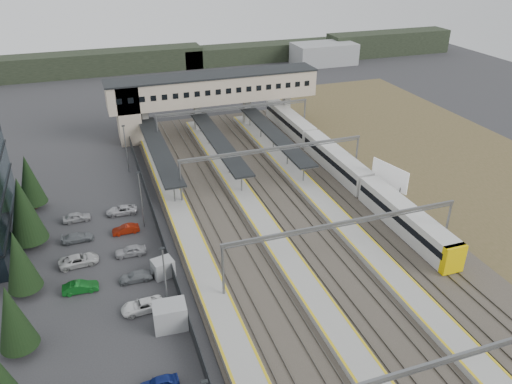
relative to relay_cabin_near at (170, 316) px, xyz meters
name	(u,v)px	position (x,y,z in m)	size (l,w,h in m)	color
ground	(222,256)	(8.14, 10.11, -1.36)	(220.00, 220.00, 0.00)	#2B2B2D
conifer_row	(16,279)	(-13.86, 6.25, 3.47)	(4.42, 49.82, 9.50)	black
car_park	(113,304)	(-5.21, 4.66, -0.76)	(10.59, 44.71, 1.29)	#B5B6BB
lampposts	(151,232)	(0.14, 11.36, 2.97)	(0.50, 53.25, 8.07)	slate
fence	(161,237)	(1.64, 15.11, -0.36)	(0.08, 90.00, 2.00)	#26282B
relay_cabin_near	(170,316)	(0.00, 0.00, 0.00)	(3.43, 2.61, 2.73)	gray
relay_cabin_far	(163,268)	(0.75, 8.56, -0.31)	(2.66, 2.37, 2.10)	gray
rail_corridor	(278,221)	(17.48, 15.11, -1.07)	(34.00, 90.00, 0.92)	#3D362F
canopies	(218,141)	(15.14, 37.11, 2.56)	(23.10, 30.00, 3.28)	black
footbridge	(200,92)	(15.84, 52.11, 6.57)	(40.40, 6.40, 11.20)	tan
gantries	(304,187)	(20.14, 13.11, 4.63)	(28.40, 62.28, 7.17)	slate
train	(337,162)	(32.14, 26.67, 0.64)	(2.80, 58.55, 3.53)	silver
billboard	(389,177)	(34.71, 15.63, 2.59)	(1.81, 6.51, 5.81)	slate
scrub_east	(490,184)	(53.14, 15.11, -1.33)	(34.00, 120.00, 0.06)	#4B4626
treeline_far	(215,56)	(31.95, 102.39, 1.59)	(170.00, 19.00, 7.00)	black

